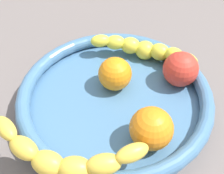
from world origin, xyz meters
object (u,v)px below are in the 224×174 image
object	(u,v)px
fruit_bowl	(112,98)
banana_draped_left	(60,157)
orange_front	(112,74)
tomato_red	(178,69)
banana_draped_right	(142,49)
orange_mid_left	(148,128)

from	to	relation	value
fruit_bowl	banana_draped_left	distance (cm)	15.83
fruit_bowl	orange_front	size ratio (longest dim) A/B	5.64
tomato_red	fruit_bowl	bearing A→B (deg)	-159.68
banana_draped_right	tomato_red	bearing A→B (deg)	-45.80
banana_draped_left	orange_front	world-z (taller)	orange_front
banana_draped_right	orange_mid_left	xyz separation A→B (cm)	(-0.28, -19.77, 0.65)
fruit_bowl	banana_draped_left	bearing A→B (deg)	-117.39
orange_mid_left	tomato_red	distance (cm)	14.88
orange_front	orange_mid_left	world-z (taller)	orange_mid_left
fruit_bowl	orange_front	distance (cm)	4.37
orange_mid_left	orange_front	bearing A→B (deg)	114.94
orange_mid_left	banana_draped_left	bearing A→B (deg)	-159.06
tomato_red	orange_front	bearing A→B (deg)	-174.17
banana_draped_right	orange_mid_left	bearing A→B (deg)	-90.82
fruit_bowl	banana_draped_right	size ratio (longest dim) A/B	1.64
orange_front	tomato_red	xyz separation A→B (cm)	(12.13, 1.24, 0.19)
banana_draped_right	orange_front	distance (cm)	9.66
banana_draped_left	orange_mid_left	world-z (taller)	orange_mid_left
banana_draped_left	tomato_red	size ratio (longest dim) A/B	3.63
fruit_bowl	orange_mid_left	size ratio (longest dim) A/B	5.14
fruit_bowl	banana_draped_right	world-z (taller)	banana_draped_right
fruit_bowl	orange_front	xyz separation A→B (cm)	(-0.07, 3.23, 2.95)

